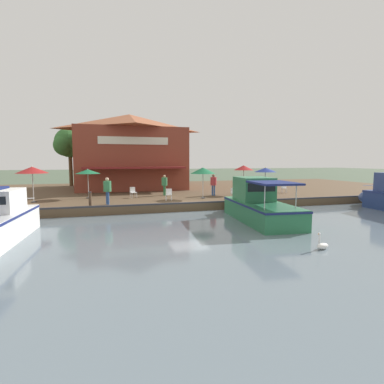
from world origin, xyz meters
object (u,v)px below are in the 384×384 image
patio_umbrella_mid_patio_left (88,172)px  mooring_post (90,199)px  cafe_chair_mid_patio (249,192)px  waterfront_restaurant (130,151)px  cafe_chair_facing_river (133,192)px  person_at_quay_edge (164,182)px  swan (322,245)px  patio_umbrella_back_row (244,168)px  tree_behind_restaurant (102,148)px  person_near_entrance (213,182)px  patio_umbrella_mid_patio_right (265,170)px  tree_upstream_bank (68,144)px  person_mid_patio (107,187)px  motorboat_mid_row (256,205)px  cafe_chair_far_corner_seat (234,193)px  patio_umbrella_by_entrance (32,170)px  cafe_chair_back_row_seat (284,188)px  patio_umbrella_far_corner (203,171)px  cafe_chair_under_first_umbrella (169,194)px

patio_umbrella_mid_patio_left → mooring_post: bearing=4.3°
patio_umbrella_mid_patio_left → cafe_chair_mid_patio: 12.77m
waterfront_restaurant → cafe_chair_facing_river: 10.11m
person_at_quay_edge → swan: bearing=12.3°
patio_umbrella_back_row → mooring_post: 13.35m
waterfront_restaurant → tree_behind_restaurant: waterfront_restaurant is taller
cafe_chair_mid_patio → person_near_entrance: bearing=-135.5°
patio_umbrella_mid_patio_right → tree_behind_restaurant: size_ratio=0.39×
person_near_entrance → tree_upstream_bank: 19.13m
patio_umbrella_mid_patio_left → person_mid_patio: bearing=19.9°
person_mid_patio → motorboat_mid_row: bearing=60.7°
cafe_chair_facing_river → tree_behind_restaurant: tree_behind_restaurant is taller
cafe_chair_far_corner_seat → tree_upstream_bank: bearing=-140.5°
patio_umbrella_mid_patio_left → person_at_quay_edge: (-0.29, 6.10, -0.99)m
waterfront_restaurant → patio_umbrella_by_entrance: (10.24, -7.55, -1.73)m
waterfront_restaurant → swan: bearing=13.0°
cafe_chair_back_row_seat → cafe_chair_facing_river: 13.74m
cafe_chair_facing_river → person_near_entrance: person_near_entrance is taller
patio_umbrella_far_corner → person_mid_patio: (1.46, -7.21, -1.01)m
patio_umbrella_mid_patio_left → cafe_chair_under_first_umbrella: 6.71m
waterfront_restaurant → tree_upstream_bank: bearing=-120.5°
patio_umbrella_mid_patio_left → cafe_chair_mid_patio: bearing=75.5°
mooring_post → patio_umbrella_far_corner: bearing=105.5°
person_at_quay_edge → cafe_chair_under_first_umbrella: bearing=-4.7°
person_at_quay_edge → motorboat_mid_row: (9.00, 3.82, -0.78)m
patio_umbrella_by_entrance → cafe_chair_under_first_umbrella: 9.73m
patio_umbrella_far_corner → cafe_chair_under_first_umbrella: bearing=-82.2°
cafe_chair_under_first_umbrella → motorboat_mid_row: motorboat_mid_row is taller
patio_umbrella_mid_patio_right → cafe_chair_under_first_umbrella: 8.15m
cafe_chair_mid_patio → motorboat_mid_row: 6.01m
patio_umbrella_back_row → tree_behind_restaurant: bearing=-137.5°
patio_umbrella_back_row → cafe_chair_facing_river: patio_umbrella_back_row is taller
cafe_chair_facing_river → tree_behind_restaurant: 13.77m
tree_behind_restaurant → tree_upstream_bank: 3.78m
person_near_entrance → motorboat_mid_row: size_ratio=0.23×
patio_umbrella_back_row → person_near_entrance: bearing=-85.6°
waterfront_restaurant → cafe_chair_mid_patio: (11.99, 8.32, -3.55)m
cafe_chair_facing_river → mooring_post: size_ratio=0.87×
cafe_chair_facing_river → swan: size_ratio=1.23×
patio_umbrella_far_corner → waterfront_restaurant: bearing=-157.5°
patio_umbrella_mid_patio_left → cafe_chair_under_first_umbrella: bearing=63.8°
cafe_chair_facing_river → tree_upstream_bank: tree_upstream_bank is taller
cafe_chair_facing_river → patio_umbrella_mid_patio_right: bearing=77.5°
waterfront_restaurant → patio_umbrella_mid_patio_left: waterfront_restaurant is taller
tree_upstream_bank → person_mid_patio: bearing=14.0°
person_near_entrance → swan: size_ratio=2.62×
patio_umbrella_back_row → person_mid_patio: 12.01m
cafe_chair_back_row_seat → cafe_chair_facing_river: (0.07, -13.74, 0.00)m
patio_umbrella_mid_patio_left → mooring_post: (4.79, 0.36, -1.59)m
patio_umbrella_mid_patio_left → cafe_chair_back_row_seat: bearing=88.1°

